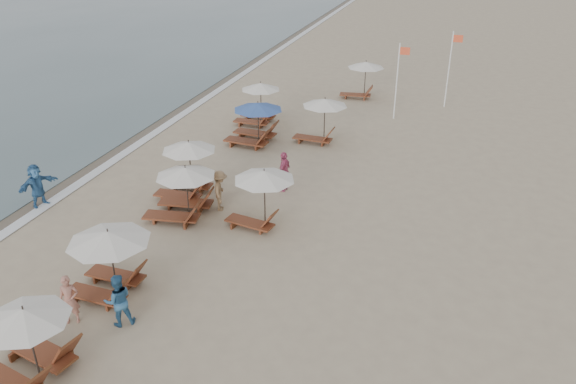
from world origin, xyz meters
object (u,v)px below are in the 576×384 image
(inland_station_1, at_px, (320,116))
(flag_pole_near, at_px, (398,78))
(lounger_station_5, at_px, (257,104))
(beachgoer_near, at_px, (69,300))
(beachgoer_mid_b, at_px, (220,191))
(inland_station_2, at_px, (362,76))
(beachgoer_far_a, at_px, (284,171))
(inland_station_0, at_px, (259,192))
(lounger_station_2, at_px, (181,193))
(beachgoer_mid_a, at_px, (118,300))
(lounger_station_1, at_px, (106,260))
(lounger_station_4, at_px, (253,123))
(waterline_walker, at_px, (37,185))
(lounger_station_0, at_px, (23,346))
(lounger_station_3, at_px, (186,169))

(inland_station_1, bearing_deg, flag_pole_near, 57.25)
(lounger_station_5, height_order, flag_pole_near, flag_pole_near)
(beachgoer_near, distance_m, beachgoer_mid_b, 7.61)
(inland_station_2, bearing_deg, beachgoer_far_a, -92.10)
(inland_station_0, bearing_deg, beachgoer_mid_b, 156.71)
(lounger_station_2, relative_size, beachgoer_mid_a, 1.68)
(lounger_station_2, height_order, beachgoer_mid_a, lounger_station_2)
(lounger_station_5, distance_m, inland_station_1, 4.29)
(lounger_station_1, distance_m, lounger_station_4, 12.94)
(lounger_station_5, xyz_separation_m, inland_station_2, (4.45, 6.28, 0.31))
(beachgoer_mid_b, xyz_separation_m, waterline_walker, (-6.92, -1.89, 0.07))
(lounger_station_1, relative_size, lounger_station_2, 0.97)
(beachgoer_mid_b, bearing_deg, inland_station_0, -133.87)
(beachgoer_far_a, height_order, waterline_walker, waterline_walker)
(lounger_station_0, distance_m, lounger_station_3, 10.35)
(lounger_station_5, bearing_deg, inland_station_2, 54.69)
(beachgoer_mid_b, bearing_deg, beachgoer_near, 149.88)
(lounger_station_1, relative_size, beachgoer_mid_a, 1.63)
(inland_station_1, distance_m, flag_pole_near, 5.75)
(inland_station_1, xyz_separation_m, beachgoer_mid_b, (-1.81, -8.03, -0.58))
(lounger_station_4, height_order, beachgoer_mid_a, lounger_station_4)
(beachgoer_mid_a, bearing_deg, lounger_station_4, -123.92)
(lounger_station_2, bearing_deg, lounger_station_4, 90.96)
(lounger_station_5, bearing_deg, beachgoer_mid_a, -82.52)
(lounger_station_0, distance_m, beachgoer_mid_b, 9.69)
(lounger_station_0, height_order, lounger_station_2, lounger_station_0)
(beachgoer_near, relative_size, beachgoer_mid_b, 0.94)
(lounger_station_3, relative_size, inland_station_1, 0.93)
(lounger_station_2, height_order, beachgoer_far_a, lounger_station_2)
(lounger_station_5, bearing_deg, lounger_station_3, -87.83)
(beachgoer_near, bearing_deg, lounger_station_5, 65.24)
(lounger_station_5, relative_size, beachgoer_near, 1.62)
(lounger_station_3, bearing_deg, lounger_station_5, 92.17)
(lounger_station_0, distance_m, inland_station_2, 25.86)
(lounger_station_2, bearing_deg, beachgoer_mid_a, -78.59)
(beachgoer_mid_b, bearing_deg, lounger_station_1, 149.92)
(lounger_station_2, bearing_deg, flag_pole_near, 66.32)
(lounger_station_3, relative_size, beachgoer_mid_a, 1.54)
(inland_station_2, bearing_deg, inland_station_1, -93.68)
(inland_station_0, xyz_separation_m, beachgoer_mid_a, (-1.81, -6.34, -0.63))
(inland_station_1, bearing_deg, beachgoer_near, -101.19)
(flag_pole_near, bearing_deg, lounger_station_3, -118.80)
(lounger_station_3, height_order, beachgoer_near, lounger_station_3)
(lounger_station_2, height_order, waterline_walker, lounger_station_2)
(lounger_station_1, bearing_deg, lounger_station_3, 96.70)
(lounger_station_4, height_order, waterline_walker, lounger_station_4)
(beachgoer_mid_b, height_order, waterline_walker, waterline_walker)
(lounger_station_4, bearing_deg, inland_station_2, 68.23)
(inland_station_2, bearing_deg, inland_station_0, -91.45)
(lounger_station_1, xyz_separation_m, inland_station_0, (2.90, 5.17, 0.24))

